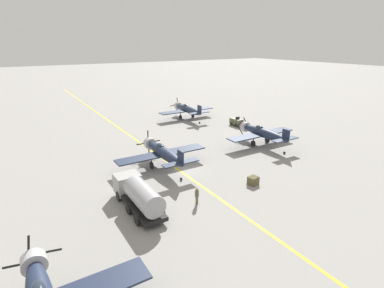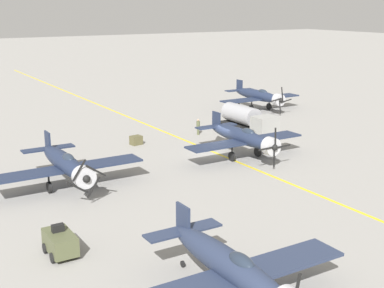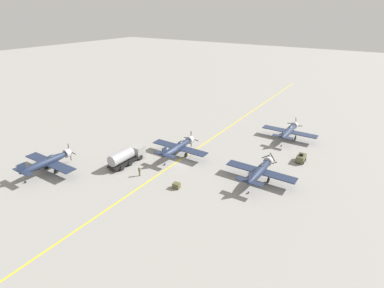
% 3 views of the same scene
% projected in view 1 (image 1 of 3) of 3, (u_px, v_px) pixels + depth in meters
% --- Properties ---
extents(ground_plane, '(400.00, 400.00, 0.00)m').
position_uv_depth(ground_plane, '(182.00, 172.00, 37.02)').
color(ground_plane, gray).
extents(taxiway_stripe, '(0.30, 160.00, 0.01)m').
position_uv_depth(taxiway_stripe, '(182.00, 172.00, 37.01)').
color(taxiway_stripe, yellow).
rests_on(taxiway_stripe, ground).
extents(airplane_far_right, '(12.00, 9.98, 3.78)m').
position_uv_depth(airplane_far_right, '(188.00, 109.00, 61.97)').
color(airplane_far_right, '#28334C').
rests_on(airplane_far_right, ground).
extents(airplane_mid_center, '(12.00, 9.98, 3.80)m').
position_uv_depth(airplane_mid_center, '(163.00, 152.00, 37.81)').
color(airplane_mid_center, '#212B45').
rests_on(airplane_mid_center, ground).
extents(airplane_mid_right, '(12.00, 9.98, 3.65)m').
position_uv_depth(airplane_mid_right, '(263.00, 133.00, 46.02)').
color(airplane_mid_right, '#202A44').
rests_on(airplane_mid_right, ground).
extents(fuel_tanker, '(2.68, 8.00, 2.98)m').
position_uv_depth(fuel_tanker, '(138.00, 194.00, 28.52)').
color(fuel_tanker, black).
rests_on(fuel_tanker, ground).
extents(tow_tractor, '(1.57, 2.60, 1.79)m').
position_uv_depth(tow_tractor, '(237.00, 122.00, 57.34)').
color(tow_tractor, '#515638').
rests_on(tow_tractor, ground).
extents(ground_crew_walking, '(0.39, 0.39, 1.78)m').
position_uv_depth(ground_crew_walking, '(197.00, 195.00, 29.44)').
color(ground_crew_walking, '#515638').
rests_on(ground_crew_walking, ground).
extents(supply_crate_by_tanker, '(1.22, 1.06, 0.92)m').
position_uv_depth(supply_crate_by_tanker, '(253.00, 181.00, 33.69)').
color(supply_crate_by_tanker, brown).
rests_on(supply_crate_by_tanker, ground).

